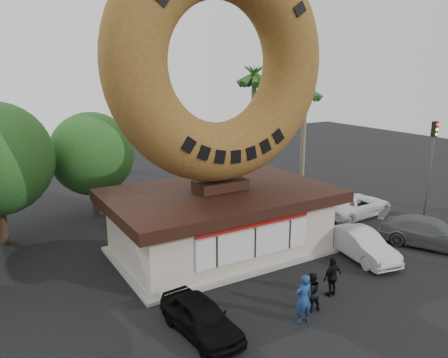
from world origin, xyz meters
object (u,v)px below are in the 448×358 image
traffic_signal (431,157)px  car_black (201,317)px  person_right (332,277)px  giant_donut (220,63)px  person_center (311,292)px  donut_shop (221,219)px  car_grey (431,233)px  person_left (304,299)px  car_white (355,205)px  car_silver (361,245)px  street_lamp (120,141)px

traffic_signal → car_black: 18.97m
traffic_signal → person_right: size_ratio=3.56×
giant_donut → person_center: 10.98m
person_right → car_black: 5.96m
donut_shop → car_grey: (9.88, -5.16, -1.01)m
donut_shop → person_left: bearing=-95.3°
car_grey → car_white: 5.57m
car_silver → person_center: bearing=-147.0°
giant_donut → car_grey: 14.15m
car_grey → giant_donut: bearing=124.6°
traffic_signal → car_silver: bearing=-164.5°
traffic_signal → person_left: (-14.67, -5.21, -2.91)m
traffic_signal → street_lamp: bearing=142.9°
donut_shop → traffic_signal: bearing=-8.1°
car_black → person_left: bearing=-24.5°
person_left → person_right: bearing=-150.5°
traffic_signal → car_silver: size_ratio=1.40×
car_black → car_white: size_ratio=0.74×
street_lamp → car_white: (12.03, -9.62, -3.75)m
giant_donut → car_black: bearing=-125.9°
giant_donut → street_lamp: giant_donut is taller
street_lamp → car_grey: 19.55m
traffic_signal → person_left: 15.84m
street_lamp → person_right: size_ratio=4.69×
giant_donut → car_white: 13.40m
street_lamp → person_right: 17.08m
car_black → car_grey: (14.17, 0.74, 0.09)m
car_black → car_silver: 9.99m
person_right → traffic_signal: bearing=-164.8°
giant_donut → donut_shop: bearing=-90.0°
person_left → person_center: (0.80, 0.46, -0.16)m
person_right → person_left: bearing=17.0°
person_left → car_silver: bearing=-146.8°
person_right → street_lamp: bearing=-81.8°
giant_donut → street_lamp: 11.32m
donut_shop → car_black: donut_shop is taller
street_lamp → car_grey: street_lamp is taller
car_silver → donut_shop: bearing=151.4°
person_right → car_black: (-5.94, 0.40, -0.19)m
person_left → car_grey: bearing=-160.6°
donut_shop → street_lamp: bearing=100.5°
giant_donut → street_lamp: (-1.86, 10.00, -4.97)m
car_black → giant_donut: bearing=49.4°
person_left → car_grey: size_ratio=0.37×
traffic_signal → car_white: 5.49m
street_lamp → person_center: (1.99, -16.75, -3.68)m
street_lamp → car_silver: 16.59m
giant_donut → car_black: (-4.28, -5.92, -8.79)m
street_lamp → giant_donut: bearing=-79.5°
person_left → car_black: 3.84m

